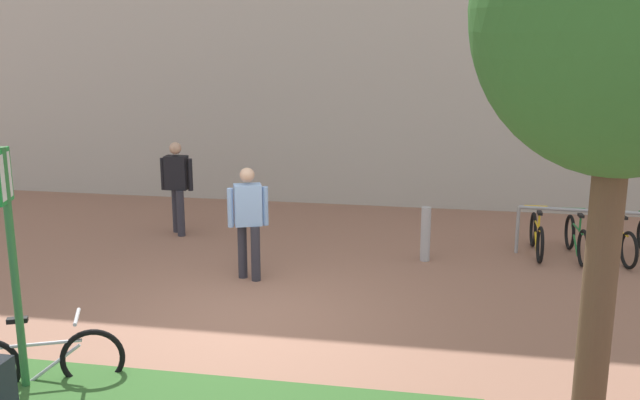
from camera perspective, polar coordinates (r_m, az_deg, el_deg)
ground_plane at (r=9.45m, az=-5.70°, el=-9.50°), size 60.00×60.00×0.00m
tree_sidewalk at (r=6.07m, az=23.32°, el=13.58°), size 2.37×2.37×5.13m
parking_sign_post at (r=7.49m, az=-23.57°, el=-2.97°), size 0.13×0.35×2.61m
bike_at_sign at (r=8.01m, az=-21.49°, el=-12.02°), size 1.56×0.73×0.86m
bike_rack_cluster at (r=12.63m, az=22.71°, el=-2.93°), size 3.21×1.69×0.83m
bollard_steel at (r=11.70m, az=8.48°, el=-2.72°), size 0.16×0.16×0.90m
person_casual_tan at (r=10.62m, az=-5.79°, el=-1.31°), size 0.57×0.37×1.72m
person_suited_dark at (r=13.24m, az=-11.42°, el=1.42°), size 0.61×0.37×1.72m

